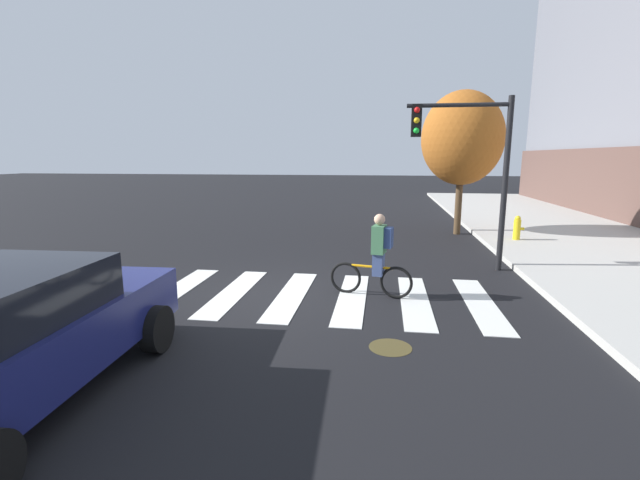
% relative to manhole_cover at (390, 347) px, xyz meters
% --- Properties ---
extents(ground_plane, '(120.00, 120.00, 0.00)m').
position_rel_manhole_cover_xyz_m(ground_plane, '(-2.40, 2.24, -0.00)').
color(ground_plane, black).
extents(crosswalk_stripes, '(7.98, 3.25, 0.01)m').
position_rel_manhole_cover_xyz_m(crosswalk_stripes, '(-1.97, 2.24, 0.00)').
color(crosswalk_stripes, silver).
rests_on(crosswalk_stripes, ground).
extents(manhole_cover, '(0.64, 0.64, 0.01)m').
position_rel_manhole_cover_xyz_m(manhole_cover, '(0.00, 0.00, 0.00)').
color(manhole_cover, '#473D1E').
rests_on(manhole_cover, ground).
extents(sedan_near, '(2.31, 4.67, 1.59)m').
position_rel_manhole_cover_xyz_m(sedan_near, '(-4.26, -2.15, 0.82)').
color(sedan_near, navy).
rests_on(sedan_near, ground).
extents(cyclist, '(1.69, 0.44, 1.69)m').
position_rel_manhole_cover_xyz_m(cyclist, '(-0.25, 2.41, 0.84)').
color(cyclist, black).
rests_on(cyclist, ground).
extents(traffic_light_near, '(2.47, 0.28, 4.20)m').
position_rel_manhole_cover_xyz_m(traffic_light_near, '(1.91, 4.96, 2.86)').
color(traffic_light_near, black).
rests_on(traffic_light_near, ground).
extents(fire_hydrant, '(0.33, 0.22, 0.78)m').
position_rel_manhole_cover_xyz_m(fire_hydrant, '(4.16, 8.51, 0.53)').
color(fire_hydrant, gold).
rests_on(fire_hydrant, sidewalk).
extents(street_tree_near, '(2.86, 2.86, 5.09)m').
position_rel_manhole_cover_xyz_m(street_tree_near, '(2.55, 10.17, 3.43)').
color(street_tree_near, '#4C3823').
rests_on(street_tree_near, ground).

